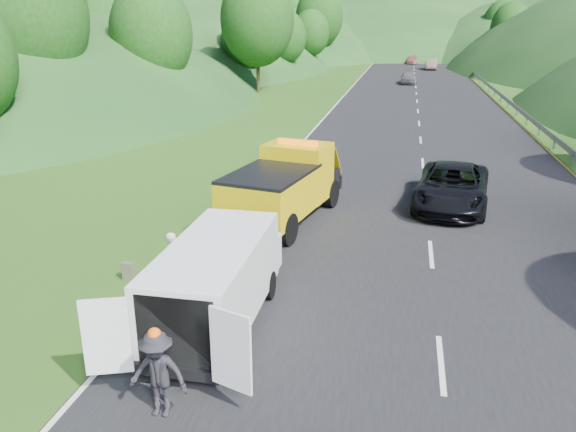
% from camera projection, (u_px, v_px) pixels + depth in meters
% --- Properties ---
extents(ground, '(320.00, 320.00, 0.00)m').
position_uv_depth(ground, '(314.00, 306.00, 14.15)').
color(ground, '#38661E').
rests_on(ground, ground).
extents(road_surface, '(14.00, 200.00, 0.02)m').
position_uv_depth(road_surface, '(417.00, 101.00, 50.60)').
color(road_surface, black).
rests_on(road_surface, ground).
extents(guardrail, '(0.06, 140.00, 1.52)m').
position_uv_depth(guardrail, '(484.00, 88.00, 60.78)').
color(guardrail, gray).
rests_on(guardrail, ground).
extents(tree_line_left, '(14.00, 140.00, 14.00)m').
position_uv_depth(tree_line_left, '(243.00, 77.00, 73.30)').
color(tree_line_left, '#245D1B').
rests_on(tree_line_left, ground).
extents(hills_backdrop, '(201.00, 288.60, 44.00)m').
position_uv_depth(hills_backdrop, '(427.00, 51.00, 137.59)').
color(hills_backdrop, '#2D5B23').
rests_on(hills_backdrop, ground).
extents(tow_truck, '(3.49, 6.61, 2.70)m').
position_uv_depth(tow_truck, '(285.00, 185.00, 19.91)').
color(tow_truck, black).
rests_on(tow_truck, ground).
extents(white_van, '(3.25, 5.92, 2.10)m').
position_uv_depth(white_van, '(217.00, 278.00, 12.93)').
color(white_van, black).
rests_on(white_van, ground).
extents(woman, '(0.46, 0.60, 1.56)m').
position_uv_depth(woman, '(176.00, 288.00, 15.13)').
color(woman, silver).
rests_on(woman, ground).
extents(child, '(0.53, 0.43, 1.01)m').
position_uv_depth(child, '(230.00, 322.00, 13.40)').
color(child, tan).
rests_on(child, ground).
extents(worker, '(1.10, 0.64, 1.68)m').
position_uv_depth(worker, '(161.00, 414.00, 10.24)').
color(worker, black).
rests_on(worker, ground).
extents(suitcase, '(0.34, 0.21, 0.52)m').
position_uv_depth(suitcase, '(129.00, 271.00, 15.50)').
color(suitcase, '#50523D').
rests_on(suitcase, ground).
extents(passing_suv, '(3.34, 5.97, 1.58)m').
position_uv_depth(passing_suv, '(450.00, 206.00, 21.82)').
color(passing_suv, black).
rests_on(passing_suv, ground).
extents(dist_car_a, '(1.67, 4.15, 1.41)m').
position_uv_depth(dist_car_a, '(408.00, 84.00, 64.83)').
color(dist_car_a, '#4D4D52').
rests_on(dist_car_a, ground).
extents(dist_car_b, '(1.60, 4.58, 1.51)m').
position_uv_depth(dist_car_b, '(431.00, 70.00, 84.16)').
color(dist_car_b, brown).
rests_on(dist_car_b, ground).
extents(dist_car_c, '(1.81, 4.45, 1.29)m').
position_uv_depth(dist_car_c, '(412.00, 64.00, 95.85)').
color(dist_car_c, '#91484A').
rests_on(dist_car_c, ground).
extents(dist_car_d, '(1.67, 4.15, 1.41)m').
position_uv_depth(dist_car_d, '(428.00, 58.00, 112.41)').
color(dist_car_d, olive).
rests_on(dist_car_d, ground).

